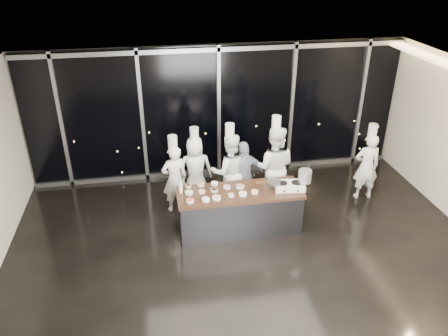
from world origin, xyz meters
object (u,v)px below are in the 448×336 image
object	(u,v)px
stove	(289,186)
chef_right	(274,166)
demo_counter	(239,210)
frying_pan	(273,182)
stock_pot	(305,176)
chef_far_left	(175,178)
guest	(244,175)
chef_side	(367,166)
chef_left	(195,169)
chef_center	(229,171)

from	to	relation	value
stove	chef_right	size ratio (longest dim) A/B	0.30
demo_counter	frying_pan	size ratio (longest dim) A/B	4.79
frying_pan	stock_pot	distance (m)	0.63
chef_far_left	stock_pot	bearing A→B (deg)	144.06
demo_counter	guest	distance (m)	0.93
stock_pot	chef_far_left	distance (m)	2.72
stock_pot	chef_side	size ratio (longest dim) A/B	0.14
frying_pan	chef_left	size ratio (longest dim) A/B	0.29
frying_pan	stove	bearing A→B (deg)	-0.90
chef_center	chef_right	world-z (taller)	chef_right
frying_pan	chef_far_left	size ratio (longest dim) A/B	0.29
frying_pan	chef_far_left	xyz separation A→B (m)	(-1.87, 0.98, -0.27)
stove	chef_left	bearing A→B (deg)	147.39
stove	chef_center	size ratio (longest dim) A/B	0.32
guest	chef_right	xyz separation A→B (m)	(0.66, 0.00, 0.16)
demo_counter	chef_left	world-z (taller)	chef_left
demo_counter	chef_center	distance (m)	1.00
frying_pan	chef_side	bearing A→B (deg)	24.67
demo_counter	stock_pot	xyz separation A→B (m)	(1.28, -0.10, 0.71)
stock_pot	chef_left	distance (m)	2.48
demo_counter	chef_side	bearing A→B (deg)	13.87
stove	chef_center	world-z (taller)	chef_center
chef_far_left	stove	bearing A→B (deg)	141.88
guest	chef_left	bearing A→B (deg)	-40.18
stock_pot	chef_left	size ratio (longest dim) A/B	0.14
stove	guest	size ratio (longest dim) A/B	0.40
demo_counter	stock_pot	size ratio (longest dim) A/B	9.67
stove	chef_far_left	xyz separation A→B (m)	(-2.19, 1.02, -0.17)
demo_counter	chef_far_left	world-z (taller)	chef_far_left
chef_right	demo_counter	bearing A→B (deg)	62.32
stock_pot	chef_right	world-z (taller)	chef_right
demo_counter	guest	xyz separation A→B (m)	(0.26, 0.83, 0.33)
stove	chef_left	xyz separation A→B (m)	(-1.70, 1.39, -0.19)
demo_counter	chef_right	xyz separation A→B (m)	(0.92, 0.83, 0.49)
stock_pot	guest	xyz separation A→B (m)	(-1.02, 0.93, -0.39)
chef_center	guest	bearing A→B (deg)	166.34
chef_right	chef_far_left	bearing A→B (deg)	16.95
chef_side	chef_left	bearing A→B (deg)	-5.18
chef_far_left	guest	xyz separation A→B (m)	(1.47, -0.12, -0.01)
stock_pot	guest	size ratio (longest dim) A/B	0.16
chef_right	chef_side	world-z (taller)	chef_right
frying_pan	stock_pot	bearing A→B (deg)	0.25
stove	guest	distance (m)	1.17
frying_pan	chef_side	world-z (taller)	chef_side
chef_center	chef_side	distance (m)	3.08
demo_counter	stock_pot	distance (m)	1.47
chef_center	chef_right	xyz separation A→B (m)	(0.96, -0.07, 0.06)
chef_left	chef_side	xyz separation A→B (m)	(3.76, -0.57, 0.03)
stove	stock_pot	world-z (taller)	stock_pot
stock_pot	chef_side	distance (m)	1.99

